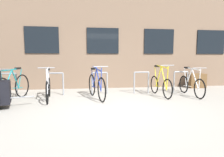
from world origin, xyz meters
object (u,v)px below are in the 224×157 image
(bicycle_yellow, at_px, (160,85))
(bicycle_teal, at_px, (13,87))
(bicycle_white, at_px, (191,85))
(planter_box, at_px, (196,81))
(bicycle_silver, at_px, (48,88))
(bicycle_blue, at_px, (96,86))

(bicycle_yellow, bearing_deg, bicycle_teal, -179.21)
(bicycle_white, height_order, planter_box, bicycle_white)
(bicycle_teal, height_order, bicycle_yellow, bicycle_yellow)
(bicycle_teal, height_order, planter_box, bicycle_teal)
(bicycle_silver, xyz_separation_m, planter_box, (5.82, 1.58, -0.07))
(bicycle_blue, relative_size, bicycle_silver, 1.02)
(bicycle_white, relative_size, bicycle_yellow, 1.02)
(bicycle_yellow, bearing_deg, planter_box, 33.32)
(bicycle_silver, xyz_separation_m, bicycle_white, (4.67, 0.04, -0.00))
(bicycle_silver, relative_size, planter_box, 2.47)
(bicycle_blue, distance_m, bicycle_white, 3.21)
(bicycle_blue, distance_m, planter_box, 4.63)
(bicycle_silver, distance_m, planter_box, 6.03)
(bicycle_blue, xyz_separation_m, bicycle_yellow, (2.16, 0.11, -0.02))
(bicycle_blue, distance_m, bicycle_silver, 1.46)
(bicycle_blue, xyz_separation_m, bicycle_teal, (-2.49, 0.04, 0.00))
(bicycle_blue, distance_m, bicycle_yellow, 2.16)
(bicycle_silver, xyz_separation_m, bicycle_yellow, (3.62, 0.13, 0.00))
(planter_box, bearing_deg, bicycle_white, -126.85)
(bicycle_white, relative_size, bicycle_teal, 1.00)
(bicycle_blue, relative_size, bicycle_teal, 1.05)
(bicycle_silver, bearing_deg, bicycle_white, 0.51)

